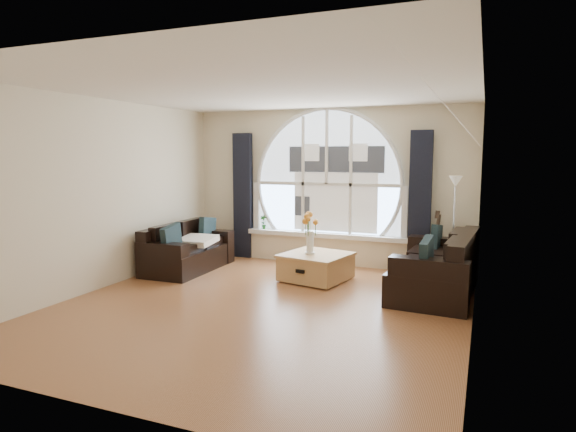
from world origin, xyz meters
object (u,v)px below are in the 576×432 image
object	(u,v)px
coffee_chest	(316,266)
potted_plant	(264,222)
sofa_right	(435,265)
vase_flowers	(310,228)
sofa_left	(188,246)
guitar	(437,244)
floor_lamp	(454,229)

from	to	relation	value
coffee_chest	potted_plant	bearing A→B (deg)	152.77
sofa_right	vase_flowers	world-z (taller)	vase_flowers
sofa_right	vase_flowers	distance (m)	1.88
coffee_chest	vase_flowers	distance (m)	0.58
sofa_left	guitar	size ratio (longest dim) A/B	1.57
sofa_right	guitar	distance (m)	1.01
sofa_right	guitar	xyz separation A→B (m)	(-0.07, 1.00, 0.13)
potted_plant	floor_lamp	bearing A→B (deg)	-7.89
potted_plant	sofa_right	bearing A→B (deg)	-21.49
vase_flowers	guitar	size ratio (longest dim) A/B	0.66
sofa_right	vase_flowers	bearing A→B (deg)	-176.99
sofa_left	coffee_chest	distance (m)	2.21
vase_flowers	floor_lamp	xyz separation A→B (m)	(2.02, 0.74, -0.00)
sofa_left	coffee_chest	size ratio (longest dim) A/B	1.80
sofa_left	potted_plant	distance (m)	1.54
sofa_left	floor_lamp	bearing A→B (deg)	10.35
sofa_right	floor_lamp	distance (m)	0.90
sofa_right	potted_plant	distance (m)	3.42
floor_lamp	potted_plant	world-z (taller)	floor_lamp
sofa_left	coffee_chest	bearing A→B (deg)	2.63
coffee_chest	guitar	xyz separation A→B (m)	(1.68, 0.91, 0.30)
sofa_left	sofa_right	xyz separation A→B (m)	(3.95, 0.04, 0.00)
sofa_right	potted_plant	size ratio (longest dim) A/B	7.18
sofa_left	floor_lamp	xyz separation A→B (m)	(4.13, 0.82, 0.40)
vase_flowers	floor_lamp	distance (m)	2.15
potted_plant	vase_flowers	bearing A→B (deg)	-42.11
coffee_chest	guitar	distance (m)	1.94
sofa_right	vase_flowers	size ratio (longest dim) A/B	2.72
floor_lamp	guitar	distance (m)	0.43
sofa_right	potted_plant	bearing A→B (deg)	162.91
sofa_right	floor_lamp	size ratio (longest dim) A/B	1.19
coffee_chest	floor_lamp	world-z (taller)	floor_lamp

